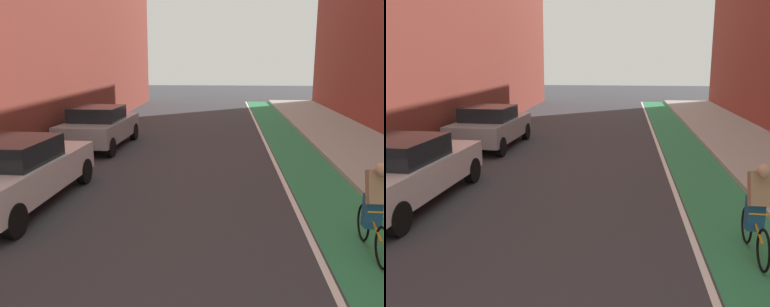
{
  "view_description": "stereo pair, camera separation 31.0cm",
  "coord_description": "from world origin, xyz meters",
  "views": [
    {
      "loc": [
        1.18,
        2.23,
        3.21
      ],
      "look_at": [
        0.42,
        11.93,
        1.02
      ],
      "focal_mm": 39.49,
      "sensor_mm": 36.0,
      "label": 1
    },
    {
      "loc": [
        1.49,
        2.26,
        3.21
      ],
      "look_at": [
        0.42,
        11.93,
        1.02
      ],
      "focal_mm": 39.49,
      "sensor_mm": 36.0,
      "label": 2
    }
  ],
  "objects": [
    {
      "name": "parked_sedan_white",
      "position": [
        -3.43,
        10.91,
        0.79
      ],
      "size": [
        2.12,
        4.68,
        1.53
      ],
      "color": "silver",
      "rests_on": "ground"
    },
    {
      "name": "ground_plane",
      "position": [
        0.0,
        14.51,
        0.0
      ],
      "size": [
        81.43,
        81.43,
        0.0
      ],
      "primitive_type": "plane",
      "color": "#38383D"
    },
    {
      "name": "cyclist_mid",
      "position": [
        3.68,
        9.07,
        0.85
      ],
      "size": [
        0.48,
        1.72,
        1.62
      ],
      "color": "black",
      "rests_on": "ground"
    },
    {
      "name": "sidewalk_right",
      "position": [
        6.12,
        16.51,
        0.07
      ],
      "size": [
        3.29,
        37.01,
        0.14
      ],
      "primitive_type": "cube",
      "color": "#A8A59E",
      "rests_on": "ground"
    },
    {
      "name": "parked_sedan_silver",
      "position": [
        -3.43,
        17.29,
        0.79
      ],
      "size": [
        2.11,
        4.33,
        1.53
      ],
      "color": "#9EA0A8",
      "rests_on": "ground"
    },
    {
      "name": "bike_lane_paint",
      "position": [
        3.68,
        16.51,
        0.0
      ],
      "size": [
        1.6,
        37.01,
        0.0
      ],
      "primitive_type": "cube",
      "color": "#2D8451",
      "rests_on": "ground"
    },
    {
      "name": "lane_divider_stripe",
      "position": [
        2.78,
        16.51,
        0.0
      ],
      "size": [
        0.12,
        37.01,
        0.0
      ],
      "primitive_type": "cube",
      "color": "white",
      "rests_on": "ground"
    }
  ]
}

